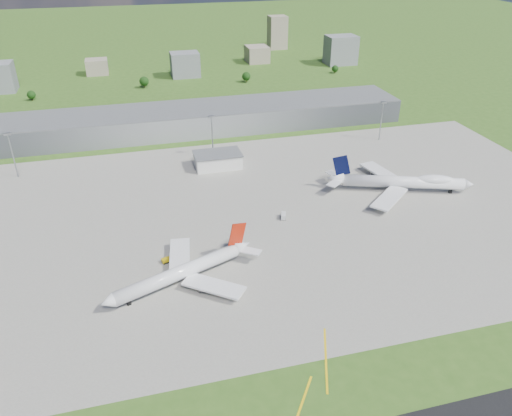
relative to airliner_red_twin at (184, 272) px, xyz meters
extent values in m
plane|color=#34581B|center=(23.09, 153.16, -4.72)|extent=(1400.00, 1400.00, 0.00)
cube|color=gray|center=(33.09, 43.16, -4.68)|extent=(360.00, 190.00, 0.08)
cube|color=gray|center=(23.09, 168.16, 2.78)|extent=(300.00, 42.00, 15.00)
cube|color=silver|center=(33.09, 103.16, -0.72)|extent=(26.00, 16.00, 8.00)
cylinder|color=gray|center=(-76.91, 118.16, 7.78)|extent=(0.70, 0.70, 25.00)
cube|color=gray|center=(-76.91, 118.16, 20.58)|extent=(3.50, 2.00, 1.20)
cylinder|color=gray|center=(33.09, 118.16, 7.78)|extent=(0.70, 0.70, 25.00)
cube|color=gray|center=(33.09, 118.16, 20.58)|extent=(3.50, 2.00, 1.20)
cylinder|color=gray|center=(143.09, 118.16, 7.78)|extent=(0.70, 0.70, 25.00)
cube|color=gray|center=(143.09, 118.16, 20.58)|extent=(3.50, 2.00, 1.20)
cylinder|color=white|center=(-2.28, -0.93, 0.27)|extent=(50.74, 24.86, 5.44)
cone|color=white|center=(-28.72, -11.69, 0.27)|extent=(6.25, 6.75, 5.44)
cone|color=white|center=(25.42, 10.35, 0.99)|extent=(8.77, 7.77, 5.44)
cube|color=maroon|center=(-3.96, -1.61, -1.42)|extent=(40.77, 18.32, 1.18)
cube|color=white|center=(9.73, -9.99, -1.36)|extent=(23.61, 20.90, 0.82)
cube|color=white|center=(-0.02, 13.95, -1.36)|extent=(11.30, 24.46, 0.82)
cube|color=#A01B08|center=(23.33, 9.50, 7.52)|extent=(8.53, 3.82, 10.95)
cylinder|color=#38383D|center=(6.40, -7.67, -3.09)|extent=(5.71, 4.57, 2.90)
cylinder|color=#38383D|center=(-0.78, 9.96, -3.09)|extent=(5.71, 4.57, 2.90)
cube|color=black|center=(4.30, -2.65, -3.58)|extent=(1.75, 1.55, 2.27)
cube|color=black|center=(1.22, 4.90, -3.58)|extent=(1.75, 1.55, 2.27)
cube|color=black|center=(-21.58, -8.79, -3.58)|extent=(1.75, 1.55, 2.27)
cylinder|color=white|center=(120.35, 47.83, 0.75)|extent=(60.14, 26.39, 6.16)
cone|color=white|center=(151.74, 36.71, 0.75)|extent=(6.74, 7.47, 6.16)
cone|color=white|center=(87.57, 59.45, 1.54)|extent=(9.55, 8.46, 6.16)
cube|color=navy|center=(122.23, 47.16, -1.16)|extent=(48.47, 19.26, 1.29)
ellipsoid|color=white|center=(135.46, 42.48, 2.60)|extent=(20.64, 12.39, 5.55)
cube|color=white|center=(116.99, 65.03, -1.04)|extent=(13.84, 28.89, 0.89)
cube|color=white|center=(106.91, 36.58, -1.04)|extent=(26.90, 24.81, 0.89)
cube|color=black|center=(89.91, 58.62, 8.80)|extent=(9.50, 3.78, 12.01)
cylinder|color=#38383D|center=(118.47, 57.98, -2.93)|extent=(6.21, 4.82, 3.18)
cylinder|color=#38383D|center=(116.38, 69.27, -2.93)|extent=(6.21, 4.82, 3.18)
cylinder|color=#38383D|center=(112.50, 41.12, -2.93)|extent=(6.21, 4.82, 3.18)
cylinder|color=#38383D|center=(103.77, 33.67, -2.93)|extent=(6.21, 4.82, 3.18)
cube|color=black|center=(116.23, 54.03, -3.47)|extent=(1.90, 1.66, 2.48)
cube|color=black|center=(113.24, 45.60, -3.47)|extent=(1.90, 1.66, 2.48)
cube|color=black|center=(143.77, 39.53, -3.47)|extent=(1.90, 1.66, 2.48)
cube|color=#BB9C0B|center=(-5.51, 14.69, -3.50)|extent=(4.36, 3.15, 1.57)
cube|color=black|center=(-5.51, 14.69, -4.29)|extent=(3.82, 3.11, 0.70)
cube|color=silver|center=(51.90, 36.72, -3.19)|extent=(3.70, 5.43, 2.20)
cube|color=black|center=(51.90, 36.72, -4.29)|extent=(3.56, 4.76, 0.70)
cube|color=white|center=(111.22, 59.74, -3.22)|extent=(4.87, 2.41, 2.13)
cube|color=black|center=(111.22, 59.74, -4.29)|extent=(4.16, 2.49, 0.70)
cube|color=gray|center=(-36.91, 343.16, 2.28)|extent=(20.00, 18.00, 14.00)
cube|color=slate|center=(43.09, 313.16, 6.28)|extent=(26.00, 20.00, 22.00)
cube|color=gray|center=(123.09, 353.16, 3.28)|extent=(22.00, 24.00, 16.00)
cube|color=slate|center=(203.09, 323.16, 9.28)|extent=(30.00, 22.00, 28.00)
cube|color=gray|center=(163.09, 413.16, 13.28)|extent=(20.00, 18.00, 36.00)
cylinder|color=#382314|center=(-86.91, 268.16, -3.22)|extent=(0.70, 0.70, 3.00)
sphere|color=black|center=(-86.91, 268.16, 0.16)|extent=(6.75, 6.75, 6.75)
cylinder|color=#382314|center=(3.09, 283.16, -2.92)|extent=(0.70, 0.70, 3.60)
sphere|color=black|center=(3.09, 283.16, 1.13)|extent=(8.10, 8.10, 8.10)
cylinder|color=#382314|center=(93.09, 278.16, -3.02)|extent=(0.70, 0.70, 3.40)
sphere|color=black|center=(93.09, 278.16, 0.81)|extent=(7.65, 7.65, 7.65)
cylinder|color=#382314|center=(183.09, 288.16, -3.32)|extent=(0.70, 0.70, 2.80)
sphere|color=black|center=(183.09, 288.16, -0.17)|extent=(6.30, 6.30, 6.30)
camera|label=1|loc=(-12.98, -157.87, 114.77)|focal=35.00mm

